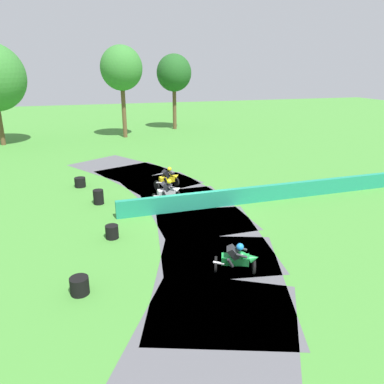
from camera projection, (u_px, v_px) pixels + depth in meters
ground_plane at (193, 209)px, 19.64m from camera, size 120.00×120.00×0.00m
track_asphalt at (172, 212)px, 19.29m from camera, size 9.31×28.13×0.01m
safety_barrier at (272, 192)px, 20.86m from camera, size 17.54×0.73×0.90m
motorcycle_lead_green at (237, 258)px, 13.33m from camera, size 1.67×1.25×1.42m
motorcycle_chase_white at (168, 191)px, 20.41m from camera, size 1.68×0.90×1.43m
motorcycle_trailing_yellow at (168, 178)px, 22.80m from camera, size 1.71×1.07×1.42m
tire_stack_near at (80, 286)px, 12.27m from camera, size 0.63×0.63×0.60m
tire_stack_mid_a at (112, 232)px, 16.25m from camera, size 0.57×0.57×0.60m
tire_stack_mid_b at (98, 197)px, 20.29m from camera, size 0.56×0.56×0.80m
tire_stack_far at (80, 182)px, 23.19m from camera, size 0.67×0.67×0.60m
tree_far_left at (121, 69)px, 37.30m from camera, size 4.25×4.25×9.28m
tree_mid_rise at (174, 73)px, 42.73m from camera, size 4.03×4.03×8.61m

